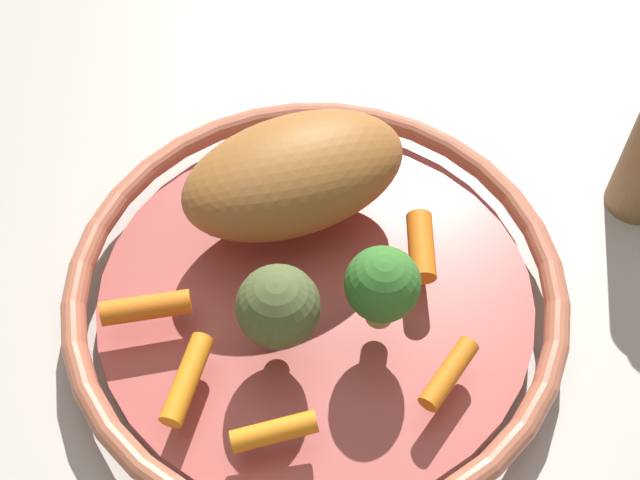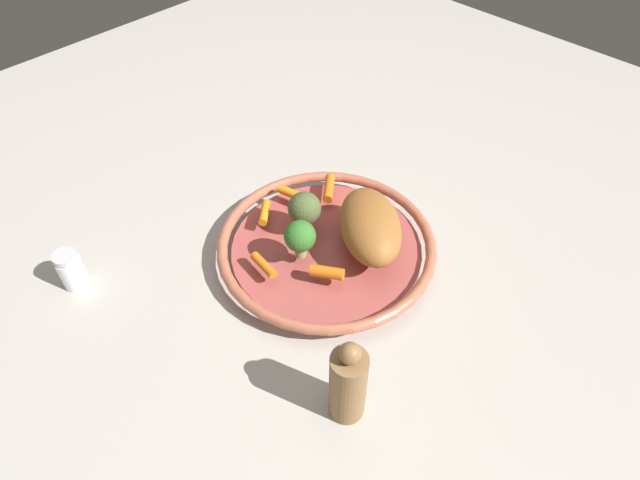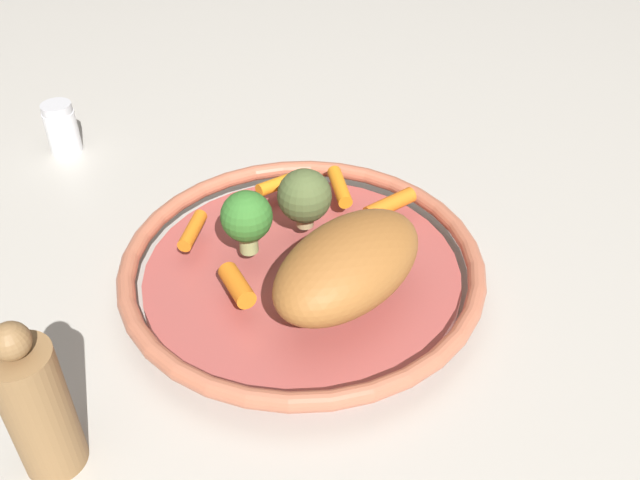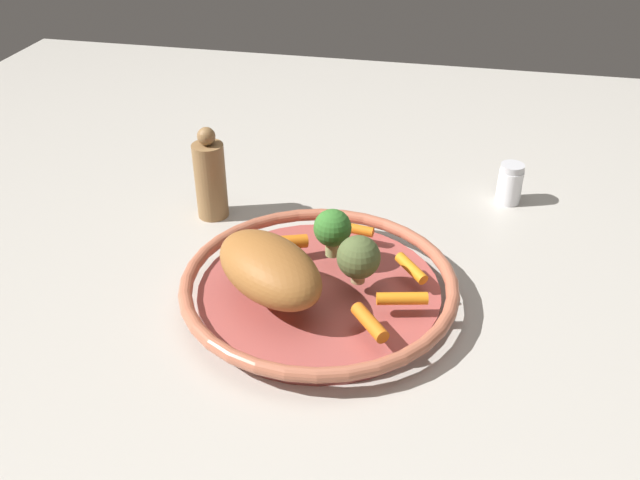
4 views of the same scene
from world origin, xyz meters
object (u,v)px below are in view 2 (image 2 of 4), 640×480
(baby_carrot_back, at_px, (327,272))
(baby_carrot_left, at_px, (329,188))
(baby_carrot_center, at_px, (264,265))
(broccoli_floret_edge, at_px, (305,209))
(pepper_mill, at_px, (348,384))
(baby_carrot_near_rim, at_px, (295,195))
(broccoli_floret_large, at_px, (300,237))
(serving_bowl, at_px, (326,247))
(baby_carrot_right, at_px, (265,213))
(salt_shaker, at_px, (71,270))
(roast_chicken_piece, at_px, (370,226))

(baby_carrot_back, relative_size, baby_carrot_left, 0.86)
(baby_carrot_center, bearing_deg, baby_carrot_left, 14.35)
(broccoli_floret_edge, height_order, pepper_mill, pepper_mill)
(baby_carrot_near_rim, xyz_separation_m, pepper_mill, (-0.21, -0.32, 0.02))
(baby_carrot_left, bearing_deg, broccoli_floret_large, -152.98)
(serving_bowl, distance_m, broccoli_floret_large, 0.08)
(baby_carrot_near_rim, bearing_deg, serving_bowl, -107.45)
(baby_carrot_near_rim, height_order, broccoli_floret_large, broccoli_floret_large)
(serving_bowl, xyz_separation_m, baby_carrot_left, (0.09, 0.08, 0.03))
(baby_carrot_right, bearing_deg, pepper_mill, -114.64)
(salt_shaker, height_order, pepper_mill, pepper_mill)
(baby_carrot_back, height_order, broccoli_floret_edge, broccoli_floret_edge)
(baby_carrot_near_rim, bearing_deg, roast_chicken_piece, -86.33)
(baby_carrot_center, bearing_deg, salt_shaker, 133.83)
(serving_bowl, bearing_deg, baby_carrot_left, 41.69)
(baby_carrot_near_rim, relative_size, baby_carrot_center, 1.15)
(baby_carrot_right, height_order, salt_shaker, salt_shaker)
(salt_shaker, xyz_separation_m, pepper_mill, (0.14, -0.45, 0.03))
(roast_chicken_piece, xyz_separation_m, pepper_mill, (-0.22, -0.16, -0.01))
(roast_chicken_piece, bearing_deg, baby_carrot_left, 71.72)
(baby_carrot_right, height_order, broccoli_floret_large, broccoli_floret_large)
(serving_bowl, distance_m, broccoli_floret_edge, 0.07)
(broccoli_floret_large, bearing_deg, baby_carrot_center, 160.97)
(baby_carrot_center, relative_size, broccoli_floret_edge, 0.83)
(serving_bowl, distance_m, roast_chicken_piece, 0.09)
(baby_carrot_back, distance_m, baby_carrot_near_rim, 0.19)
(salt_shaker, bearing_deg, baby_carrot_center, -46.17)
(roast_chicken_piece, distance_m, baby_carrot_center, 0.18)
(baby_carrot_right, relative_size, salt_shaker, 0.80)
(broccoli_floret_large, bearing_deg, baby_carrot_right, 79.30)
(serving_bowl, distance_m, baby_carrot_near_rim, 0.12)
(roast_chicken_piece, bearing_deg, baby_carrot_near_rim, 93.67)
(baby_carrot_back, bearing_deg, baby_carrot_right, 82.00)
(baby_carrot_back, relative_size, baby_carrot_center, 0.96)
(baby_carrot_near_rim, height_order, baby_carrot_left, baby_carrot_left)
(baby_carrot_near_rim, height_order, baby_carrot_right, same)
(roast_chicken_piece, xyz_separation_m, salt_shaker, (-0.36, 0.30, -0.04))
(serving_bowl, xyz_separation_m, pepper_mill, (-0.18, -0.21, 0.04))
(baby_carrot_near_rim, bearing_deg, baby_carrot_left, -30.46)
(broccoli_floret_edge, relative_size, pepper_mill, 0.43)
(serving_bowl, bearing_deg, baby_carrot_right, 105.78)
(pepper_mill, bearing_deg, serving_bowl, 49.21)
(broccoli_floret_large, relative_size, salt_shaker, 1.00)
(baby_carrot_back, bearing_deg, serving_bowl, 44.23)
(broccoli_floret_large, xyz_separation_m, broccoli_floret_edge, (0.05, 0.04, -0.00))
(baby_carrot_back, bearing_deg, broccoli_floret_large, 86.84)
(baby_carrot_left, relative_size, salt_shaker, 0.89)
(baby_carrot_left, xyz_separation_m, pepper_mill, (-0.27, -0.29, 0.02))
(serving_bowl, distance_m, baby_carrot_left, 0.12)
(baby_carrot_right, xyz_separation_m, pepper_mill, (-0.15, -0.32, 0.02))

